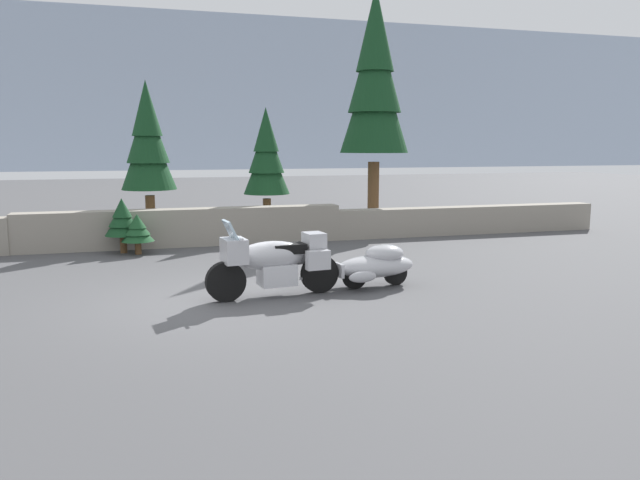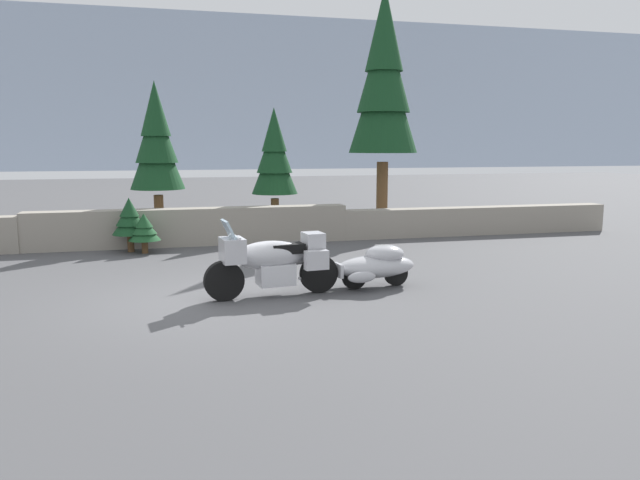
# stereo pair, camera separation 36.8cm
# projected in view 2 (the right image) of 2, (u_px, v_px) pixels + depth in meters

# --- Properties ---
(ground_plane) EXTENTS (80.00, 80.00, 0.00)m
(ground_plane) POSITION_uv_depth(u_px,v_px,m) (209.00, 300.00, 10.09)
(ground_plane) COLOR #4C4C4F
(stone_guard_wall) EXTENTS (24.00, 0.59, 0.95)m
(stone_guard_wall) POSITION_uv_depth(u_px,v_px,m) (188.00, 228.00, 15.54)
(stone_guard_wall) COLOR gray
(stone_guard_wall) RESTS_ON ground
(distant_ridgeline) EXTENTS (240.00, 80.00, 16.00)m
(distant_ridgeline) POSITION_uv_depth(u_px,v_px,m) (165.00, 112.00, 100.58)
(distant_ridgeline) COLOR #99A8BF
(distant_ridgeline) RESTS_ON ground
(touring_motorcycle) EXTENTS (2.31, 0.89, 1.33)m
(touring_motorcycle) POSITION_uv_depth(u_px,v_px,m) (272.00, 260.00, 10.24)
(touring_motorcycle) COLOR black
(touring_motorcycle) RESTS_ON ground
(car_shaped_trailer) EXTENTS (2.23, 0.88, 0.76)m
(car_shaped_trailer) POSITION_uv_depth(u_px,v_px,m) (376.00, 265.00, 10.94)
(car_shaped_trailer) COLOR black
(car_shaped_trailer) RESTS_ON ground
(pine_tree_tall) EXTENTS (2.02, 2.02, 7.06)m
(pine_tree_tall) POSITION_uv_depth(u_px,v_px,m) (384.00, 79.00, 17.80)
(pine_tree_tall) COLOR brown
(pine_tree_tall) RESTS_ON ground
(pine_tree_secondary) EXTENTS (1.30, 1.30, 3.57)m
(pine_tree_secondary) POSITION_uv_depth(u_px,v_px,m) (274.00, 156.00, 17.22)
(pine_tree_secondary) COLOR brown
(pine_tree_secondary) RESTS_ON ground
(pine_tree_far_right) EXTENTS (1.43, 1.43, 4.20)m
(pine_tree_far_right) POSITION_uv_depth(u_px,v_px,m) (156.00, 141.00, 16.14)
(pine_tree_far_right) COLOR brown
(pine_tree_far_right) RESTS_ON ground
(pine_sapling_near) EXTENTS (0.75, 0.75, 0.94)m
(pine_sapling_near) POSITION_uv_depth(u_px,v_px,m) (144.00, 228.00, 14.40)
(pine_sapling_near) COLOR brown
(pine_sapling_near) RESTS_ON ground
(pine_sapling_farther) EXTENTS (0.83, 0.83, 1.30)m
(pine_sapling_farther) POSITION_uv_depth(u_px,v_px,m) (130.00, 218.00, 14.55)
(pine_sapling_farther) COLOR brown
(pine_sapling_farther) RESTS_ON ground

